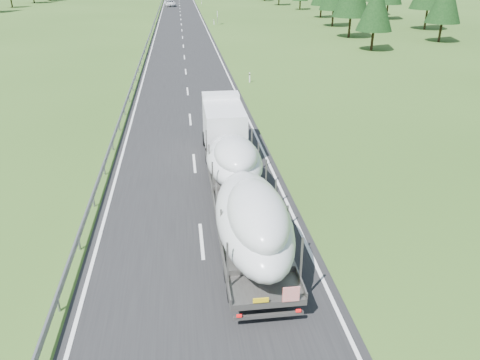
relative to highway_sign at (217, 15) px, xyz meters
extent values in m
plane|color=#31511B|center=(-7.20, -80.00, -1.81)|extent=(400.00, 400.00, 0.00)
cube|color=black|center=(-7.20, 20.00, -1.80)|extent=(10.00, 400.00, 0.02)
cube|color=slate|center=(-12.50, 20.00, -1.21)|extent=(0.08, 400.00, 0.32)
cylinder|color=slate|center=(-12.50, -80.00, -1.51)|extent=(0.10, 0.10, 0.60)
cube|color=silver|center=(-0.70, -50.00, -1.31)|extent=(0.12, 0.07, 1.00)
cube|color=black|center=(-0.70, -50.00, -0.99)|extent=(0.13, 0.08, 0.12)
cube|color=silver|center=(-0.70, 0.00, -1.31)|extent=(0.12, 0.07, 1.00)
cube|color=black|center=(-0.70, 0.00, -0.99)|extent=(0.13, 0.08, 0.12)
cube|color=silver|center=(-0.70, 50.00, -1.31)|extent=(0.12, 0.07, 1.00)
cube|color=black|center=(-0.70, 50.00, -0.99)|extent=(0.13, 0.08, 0.12)
cylinder|color=slate|center=(0.00, 0.00, -0.81)|extent=(0.08, 0.08, 2.00)
cube|color=silver|center=(0.00, 0.00, 0.19)|extent=(0.05, 0.90, 1.20)
cylinder|color=black|center=(32.57, -26.89, -0.11)|extent=(0.36, 0.36, 3.40)
cylinder|color=black|center=(37.47, -12.52, 0.33)|extent=(0.36, 0.36, 4.28)
cylinder|color=black|center=(37.36, 4.70, 0.05)|extent=(0.36, 0.36, 3.71)
cylinder|color=black|center=(38.76, 14.20, -0.05)|extent=(0.36, 0.36, 3.51)
cylinder|color=black|center=(36.41, 31.25, 0.34)|extent=(0.36, 0.36, 4.30)
cylinder|color=black|center=(19.13, -33.08, -0.21)|extent=(0.36, 0.36, 3.19)
cone|color=black|center=(19.13, -33.08, 4.21)|extent=(4.96, 4.96, 6.64)
cylinder|color=black|center=(20.15, -20.56, 0.13)|extent=(0.36, 0.36, 3.88)
cylinder|color=black|center=(21.95, -5.73, -0.01)|extent=(0.36, 0.36, 3.59)
cylinder|color=black|center=(24.14, 10.06, -0.26)|extent=(0.36, 0.36, 3.10)
cylinder|color=black|center=(24.13, 29.54, -0.48)|extent=(0.36, 0.36, 2.65)
cylinder|color=black|center=(-52.97, 45.56, -0.35)|extent=(0.36, 0.36, 2.92)
cube|color=white|center=(-5.20, -69.66, 0.04)|extent=(2.44, 4.86, 2.72)
cube|color=black|center=(-5.20, -67.18, 0.52)|extent=(2.24, 0.08, 1.36)
cube|color=white|center=(-5.20, -67.52, 1.55)|extent=(2.43, 1.17, 0.29)
cube|color=#63605D|center=(-5.20, -70.63, -1.27)|extent=(2.43, 2.92, 0.24)
cylinder|color=black|center=(-6.32, -67.91, -1.32)|extent=(0.34, 0.97, 0.97)
cylinder|color=black|center=(-4.08, -67.91, -1.32)|extent=(0.34, 0.97, 0.97)
cylinder|color=black|center=(-6.32, -71.02, -1.32)|extent=(0.34, 0.97, 0.97)
cylinder|color=black|center=(-4.08, -71.02, -1.32)|extent=(0.34, 0.97, 0.97)
cube|color=#63605D|center=(-5.20, -78.90, -0.91)|extent=(2.64, 13.61, 0.25)
cube|color=#63605D|center=(-6.49, -78.90, -0.67)|extent=(0.08, 13.61, 0.23)
cube|color=#63605D|center=(-3.90, -78.90, -0.67)|extent=(0.08, 13.61, 0.23)
cube|color=#63605D|center=(-6.49, -84.73, 0.14)|extent=(0.07, 0.07, 1.85)
cube|color=#63605D|center=(-3.90, -84.73, 0.14)|extent=(0.07, 0.07, 1.85)
cube|color=#63605D|center=(-6.49, -82.39, 0.14)|extent=(0.07, 0.07, 1.85)
cube|color=#63605D|center=(-3.90, -82.39, 0.14)|extent=(0.07, 0.07, 1.85)
cube|color=#63605D|center=(-6.49, -80.06, 0.14)|extent=(0.07, 0.07, 1.85)
cube|color=#63605D|center=(-3.90, -80.06, 0.14)|extent=(0.07, 0.07, 1.85)
cube|color=#63605D|center=(-6.49, -77.73, 0.14)|extent=(0.07, 0.07, 1.85)
cube|color=#63605D|center=(-3.90, -77.73, 0.14)|extent=(0.07, 0.07, 1.85)
cube|color=#63605D|center=(-6.49, -75.40, 0.14)|extent=(0.07, 0.07, 1.85)
cube|color=#63605D|center=(-3.90, -75.40, 0.14)|extent=(0.07, 0.07, 1.85)
cube|color=#63605D|center=(-6.49, -73.06, 0.14)|extent=(0.07, 0.07, 1.85)
cube|color=#63605D|center=(-3.90, -73.06, 0.14)|extent=(0.07, 0.07, 1.85)
cylinder|color=black|center=(-6.27, -84.14, -1.32)|extent=(0.39, 0.97, 0.97)
cylinder|color=black|center=(-4.13, -84.14, -1.32)|extent=(0.39, 0.97, 0.97)
cylinder|color=black|center=(-6.27, -82.98, -1.32)|extent=(0.39, 0.97, 0.97)
cylinder|color=black|center=(-4.13, -82.98, -1.32)|extent=(0.39, 0.97, 0.97)
cube|color=#63605D|center=(-5.20, -85.65, -1.37)|extent=(2.43, 0.12, 0.12)
cube|color=red|center=(-4.47, -85.72, -0.50)|extent=(0.58, 0.04, 0.58)
cube|color=yellow|center=(-5.49, -85.72, -0.64)|extent=(0.53, 0.04, 0.17)
cube|color=red|center=(-6.22, -85.72, -1.23)|extent=(0.18, 0.06, 0.10)
cube|color=red|center=(-4.18, -85.72, -1.23)|extent=(0.18, 0.06, 0.10)
ellipsoid|color=silver|center=(-5.20, -82.01, 0.33)|extent=(2.92, 7.90, 2.24)
ellipsoid|color=silver|center=(-5.20, -82.99, 1.12)|extent=(2.22, 5.00, 1.80)
ellipsoid|color=silver|center=(-5.20, -75.40, 0.14)|extent=(2.88, 6.33, 1.85)
ellipsoid|color=silver|center=(-5.20, -76.19, 0.78)|extent=(2.19, 4.01, 1.48)
imported|color=silver|center=(-9.83, 44.12, -0.96)|extent=(3.29, 6.30, 1.69)
camera|label=1|loc=(-7.71, -97.92, 9.56)|focal=35.00mm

